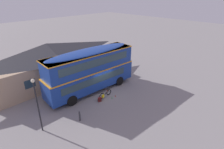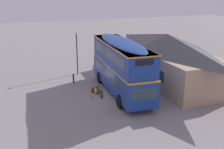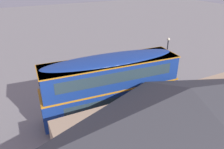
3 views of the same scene
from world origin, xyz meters
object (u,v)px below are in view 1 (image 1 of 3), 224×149
at_px(street_lamp, 37,100).
at_px(kerb_bollard, 80,116).
at_px(touring_bicycle, 105,94).
at_px(water_bottle_red_squeeze, 115,96).
at_px(backpack_on_ground, 100,99).
at_px(double_decker_bus, 91,69).
at_px(water_bottle_green_metal, 112,98).

distance_m(street_lamp, kerb_bollard, 3.92).
distance_m(touring_bicycle, kerb_bollard, 4.41).
relative_size(touring_bicycle, kerb_bollard, 1.81).
height_order(touring_bicycle, water_bottle_red_squeeze, touring_bicycle).
bearing_deg(backpack_on_ground, kerb_bollard, -162.28).
distance_m(touring_bicycle, backpack_on_ground, 1.01).
height_order(water_bottle_red_squeeze, kerb_bollard, kerb_bollard).
height_order(double_decker_bus, water_bottle_red_squeeze, double_decker_bus).
distance_m(touring_bicycle, water_bottle_red_squeeze, 1.14).
height_order(backpack_on_ground, kerb_bollard, kerb_bollard).
distance_m(backpack_on_ground, kerb_bollard, 3.42).
xyz_separation_m(double_decker_bus, water_bottle_green_metal, (0.32, -2.95, -2.53)).
distance_m(double_decker_bus, backpack_on_ground, 3.50).
bearing_deg(touring_bicycle, water_bottle_red_squeeze, -44.27).
bearing_deg(water_bottle_green_metal, street_lamp, 174.75).
bearing_deg(touring_bicycle, street_lamp, -179.14).
xyz_separation_m(touring_bicycle, water_bottle_green_metal, (0.26, -0.79, -0.26)).
distance_m(touring_bicycle, water_bottle_green_metal, 0.87).
bearing_deg(touring_bicycle, backpack_on_ground, -167.19).
bearing_deg(water_bottle_green_metal, water_bottle_red_squeeze, 1.66).
distance_m(water_bottle_red_squeeze, kerb_bollard, 5.06).
height_order(water_bottle_green_metal, kerb_bollard, kerb_bollard).
relative_size(double_decker_bus, water_bottle_green_metal, 43.68).
xyz_separation_m(water_bottle_green_metal, street_lamp, (-7.39, 0.68, 2.77)).
relative_size(touring_bicycle, water_bottle_red_squeeze, 8.42).
distance_m(double_decker_bus, water_bottle_green_metal, 3.90).
bearing_deg(touring_bicycle, kerb_bollard, -163.40).
bearing_deg(backpack_on_ground, touring_bicycle, 12.81).
relative_size(touring_bicycle, backpack_on_ground, 3.57).
relative_size(backpack_on_ground, water_bottle_red_squeeze, 2.36).
bearing_deg(kerb_bollard, street_lamp, 158.29).
height_order(touring_bicycle, kerb_bollard, touring_bicycle).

